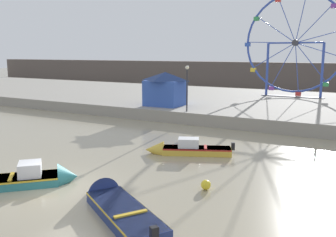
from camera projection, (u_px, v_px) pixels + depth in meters
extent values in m
plane|color=gray|center=(61.00, 190.00, 16.36)|extent=(240.00, 240.00, 0.00)
cube|color=gray|center=(251.00, 104.00, 40.22)|extent=(110.00, 23.41, 1.02)
cube|color=#564C47|center=(296.00, 76.00, 61.23)|extent=(140.00, 3.00, 4.40)
cube|color=navy|center=(125.00, 214.00, 13.38)|extent=(4.62, 3.62, 0.43)
cube|color=gold|center=(125.00, 210.00, 13.35)|extent=(4.59, 3.61, 0.08)
cone|color=navy|center=(99.00, 189.00, 15.86)|extent=(1.78, 1.83, 1.37)
cube|color=black|center=(154.00, 233.00, 11.28)|extent=(0.30, 0.31, 0.44)
cube|color=gold|center=(131.00, 214.00, 12.85)|extent=(0.78, 1.13, 0.06)
cube|color=teal|center=(21.00, 181.00, 16.85)|extent=(3.29, 3.31, 0.43)
cube|color=gold|center=(21.00, 177.00, 16.82)|extent=(3.28, 3.30, 0.08)
cone|color=teal|center=(68.00, 177.00, 17.41)|extent=(1.58, 1.58, 1.34)
cube|color=silver|center=(30.00, 169.00, 16.87)|extent=(1.49, 1.49, 0.63)
cube|color=gold|center=(11.00, 177.00, 16.70)|extent=(0.97, 0.95, 0.06)
cube|color=gold|center=(197.00, 151.00, 22.10)|extent=(4.13, 2.69, 0.42)
cube|color=#B2231E|center=(197.00, 148.00, 22.07)|extent=(4.10, 2.69, 0.08)
cone|color=gold|center=(154.00, 150.00, 22.31)|extent=(1.45, 1.43, 1.07)
cube|color=black|center=(233.00, 146.00, 21.87)|extent=(0.28, 0.30, 0.44)
cube|color=silver|center=(189.00, 143.00, 22.06)|extent=(1.47, 1.32, 0.54)
cube|color=#B2231E|center=(205.00, 147.00, 22.02)|extent=(0.54, 0.93, 0.06)
torus|color=#334CA8|center=(295.00, 43.00, 41.36)|extent=(11.13, 0.24, 11.13)
cylinder|color=#38383D|center=(295.00, 43.00, 41.36)|extent=(0.70, 0.50, 0.70)
cylinder|color=#334CA8|center=(297.00, 67.00, 41.68)|extent=(0.71, 0.08, 5.42)
cube|color=red|center=(298.00, 94.00, 42.04)|extent=(0.56, 0.48, 0.44)
cylinder|color=#334CA8|center=(311.00, 62.00, 40.89)|extent=(3.52, 0.08, 4.26)
cube|color=#33934C|center=(326.00, 84.00, 40.47)|extent=(0.56, 0.48, 0.44)
cylinder|color=#334CA8|center=(320.00, 50.00, 40.26)|extent=(5.21, 0.08, 1.75)
cylinder|color=#334CA8|center=(321.00, 36.00, 39.97)|extent=(5.29, 0.08, 1.48)
cylinder|color=#334CA8|center=(314.00, 24.00, 40.13)|extent=(3.73, 0.08, 4.08)
cube|color=purple|center=(334.00, 6.00, 38.94)|extent=(0.56, 0.48, 0.44)
cylinder|color=#334CA8|center=(301.00, 18.00, 40.68)|extent=(0.99, 0.08, 5.38)
cylinder|color=#334CA8|center=(287.00, 20.00, 41.44)|extent=(2.21, 0.08, 5.04)
cube|color=red|center=(278.00, 0.00, 41.57)|extent=(0.56, 0.48, 0.44)
cylinder|color=#334CA8|center=(276.00, 29.00, 42.19)|extent=(4.55, 0.08, 3.13)
cube|color=#33934C|center=(257.00, 19.00, 43.06)|extent=(0.56, 0.48, 0.44)
cylinder|color=#334CA8|center=(271.00, 42.00, 42.67)|extent=(5.45, 0.08, 0.22)
cube|color=#3356B7|center=(248.00, 45.00, 44.02)|extent=(0.56, 0.48, 0.44)
cylinder|color=#334CA8|center=(274.00, 56.00, 42.73)|extent=(4.70, 0.08, 2.89)
cube|color=yellow|center=(253.00, 70.00, 44.15)|extent=(0.56, 0.48, 0.44)
cylinder|color=#334CA8|center=(283.00, 65.00, 42.37)|extent=(2.46, 0.08, 4.93)
cube|color=purple|center=(272.00, 88.00, 43.42)|extent=(0.56, 0.48, 0.44)
cylinder|color=#334CA8|center=(267.00, 70.00, 43.34)|extent=(0.28, 0.28, 6.05)
cylinder|color=#334CA8|center=(322.00, 71.00, 40.44)|extent=(0.28, 0.28, 6.05)
cylinder|color=#334CA8|center=(295.00, 43.00, 41.36)|extent=(5.99, 0.18, 0.18)
cube|color=#4C4C51|center=(292.00, 96.00, 42.41)|extent=(6.79, 1.20, 0.08)
cube|color=#3356B7|center=(165.00, 93.00, 35.26)|extent=(3.40, 3.08, 2.38)
pyramid|color=navy|center=(165.00, 76.00, 34.99)|extent=(3.74, 3.39, 0.80)
cylinder|color=#2D2D33|center=(187.00, 90.00, 31.50)|extent=(0.12, 0.12, 3.58)
sphere|color=#F2EACC|center=(187.00, 68.00, 31.16)|extent=(0.32, 0.32, 0.32)
sphere|color=yellow|center=(206.00, 185.00, 16.36)|extent=(0.44, 0.44, 0.44)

